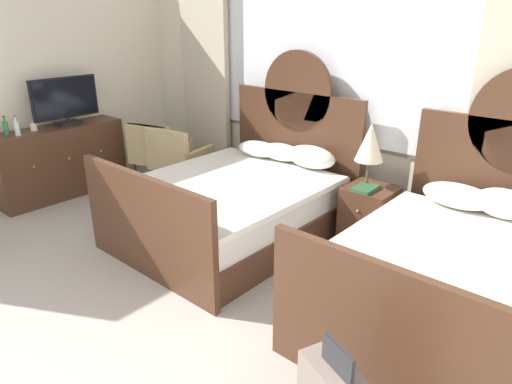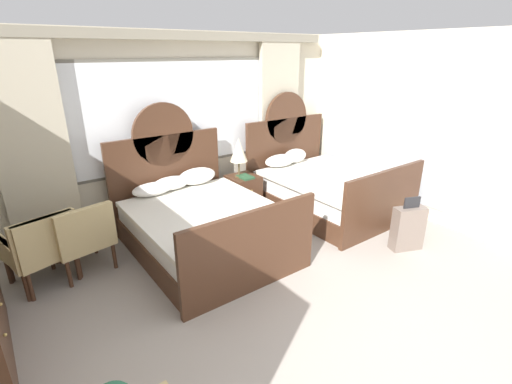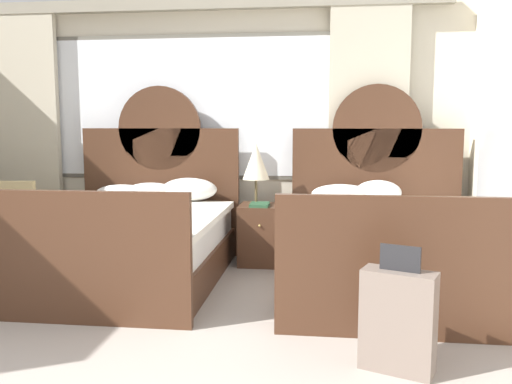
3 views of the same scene
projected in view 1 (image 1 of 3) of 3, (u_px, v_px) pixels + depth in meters
The scene contains 15 objects.
wall_back_window at pixel (331, 86), 4.88m from camera, with size 5.82×0.22×2.70m.
wall_left at pixel (4, 88), 5.15m from camera, with size 0.07×4.43×2.70m.
bed_near_window at pixel (237, 200), 4.62m from camera, with size 1.68×2.15×1.78m.
bed_near_mirror at pixel (464, 281), 3.24m from camera, with size 1.68×2.15×1.78m.
nightstand_between_beds at pixel (369, 216), 4.43m from camera, with size 0.45×0.47×0.59m.
table_lamp_on_nightstand at pixel (370, 143), 4.22m from camera, with size 0.27×0.27×0.61m.
book_on_nightstand at pixel (365, 188), 4.27m from camera, with size 0.18×0.26×0.03m.
dresser_minibar at pixel (61, 161), 5.62m from camera, with size 0.46×1.55×0.87m.
tv_flatscreen at pixel (65, 101), 5.45m from camera, with size 0.20×0.82×0.57m.
bottle_soda_green at pixel (6, 128), 5.05m from camera, with size 0.06×0.06×0.22m.
bottle_water_clear at pixel (17, 128), 5.04m from camera, with size 0.06×0.06×0.22m.
cup_on_dresser at pixel (34, 127), 5.27m from camera, with size 0.11×0.08×0.08m.
armchair_by_window_left at pixel (178, 157), 5.65m from camera, with size 0.72×0.72×0.85m.
armchair_by_window_centre at pixel (158, 151), 5.90m from camera, with size 0.73×0.73×0.85m.
armchair_by_window_right at pixel (158, 151), 5.90m from camera, with size 0.78×0.78×0.85m.
Camera 1 is at (2.66, -0.43, 2.14)m, focal length 31.91 mm.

